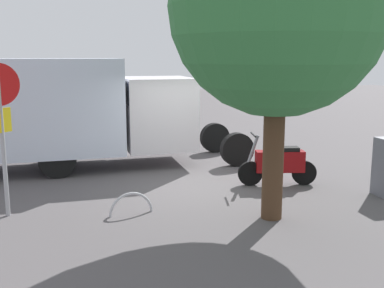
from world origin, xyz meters
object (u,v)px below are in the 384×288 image
(stop_sign, at_px, (1,116))
(street_tree, at_px, (278,8))
(box_truck_near, at_px, (78,108))
(motorcycle, at_px, (279,163))
(bike_rack_hoop, at_px, (131,214))

(stop_sign, bearing_deg, street_tree, 159.81)
(box_truck_near, relative_size, street_tree, 1.37)
(box_truck_near, xyz_separation_m, stop_sign, (1.65, 3.47, 0.27))
(motorcycle, distance_m, bike_rack_hoop, 3.75)
(stop_sign, height_order, street_tree, street_tree)
(box_truck_near, distance_m, street_tree, 6.30)
(box_truck_near, bearing_deg, motorcycle, -34.70)
(stop_sign, relative_size, street_tree, 0.50)
(stop_sign, distance_m, bike_rack_hoop, 2.94)
(street_tree, bearing_deg, bike_rack_hoop, -23.40)
(street_tree, distance_m, bike_rack_hoop, 4.54)
(motorcycle, xyz_separation_m, stop_sign, (5.79, 0.23, 1.34))
(street_tree, bearing_deg, box_truck_near, -60.45)
(motorcycle, distance_m, stop_sign, 5.95)
(bike_rack_hoop, bearing_deg, street_tree, 156.60)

